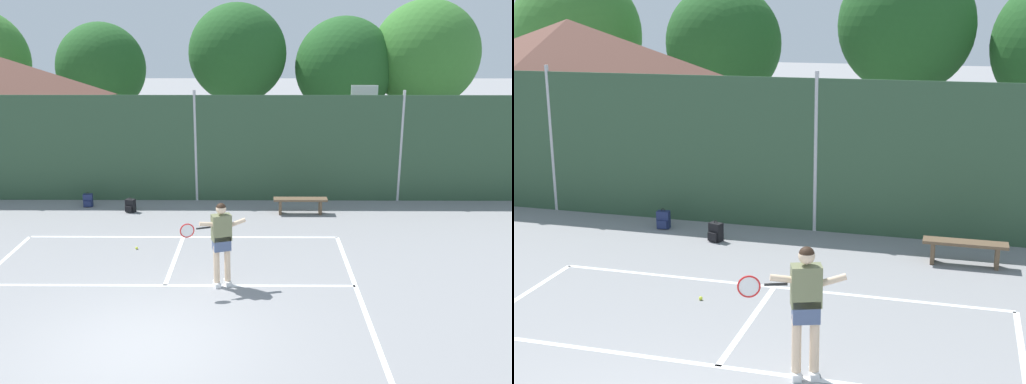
# 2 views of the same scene
# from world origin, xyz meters

# --- Properties ---
(ground_plane) EXTENTS (120.00, 120.00, 0.00)m
(ground_plane) POSITION_xyz_m (0.00, 0.00, 0.00)
(ground_plane) COLOR gray
(court_markings) EXTENTS (8.30, 11.10, 0.01)m
(court_markings) POSITION_xyz_m (0.00, 0.65, 0.00)
(court_markings) COLOR white
(court_markings) RESTS_ON ground
(chainlink_fence) EXTENTS (26.09, 0.09, 3.54)m
(chainlink_fence) POSITION_xyz_m (0.00, 9.00, 1.70)
(chainlink_fence) COLOR #2D4C33
(chainlink_fence) RESTS_ON ground
(basketball_hoop) EXTENTS (0.90, 0.67, 3.55)m
(basketball_hoop) POSITION_xyz_m (5.55, 10.64, 2.31)
(basketball_hoop) COLOR yellow
(basketball_hoop) RESTS_ON ground
(treeline_backdrop) EXTENTS (26.86, 4.63, 6.81)m
(treeline_backdrop) POSITION_xyz_m (0.15, 19.49, 3.94)
(treeline_backdrop) COLOR brown
(treeline_backdrop) RESTS_ON ground
(tennis_player) EXTENTS (1.34, 0.63, 1.85)m
(tennis_player) POSITION_xyz_m (1.22, 2.49, 1.11)
(tennis_player) COLOR silver
(tennis_player) RESTS_ON ground
(tennis_ball) EXTENTS (0.07, 0.07, 0.07)m
(tennis_ball) POSITION_xyz_m (-1.06, 4.61, 0.03)
(tennis_ball) COLOR #CCE033
(tennis_ball) RESTS_ON ground
(backpack_navy) EXTENTS (0.30, 0.26, 0.46)m
(backpack_navy) POSITION_xyz_m (-3.33, 8.26, 0.19)
(backpack_navy) COLOR navy
(backpack_navy) RESTS_ON ground
(backpack_black) EXTENTS (0.32, 0.31, 0.46)m
(backpack_black) POSITION_xyz_m (-1.88, 7.70, 0.19)
(backpack_black) COLOR black
(backpack_black) RESTS_ON ground
(courtside_bench) EXTENTS (1.60, 0.36, 0.48)m
(courtside_bench) POSITION_xyz_m (3.25, 7.57, 0.36)
(courtside_bench) COLOR brown
(courtside_bench) RESTS_ON ground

